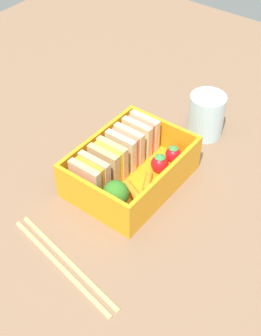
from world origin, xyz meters
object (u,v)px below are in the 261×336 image
object	(u,v)px
strawberry_far_left	(173,154)
chopstick_pair	(64,262)
sandwich_center	(125,147)
strawberry_left	(160,163)
sandwich_left	(90,177)
drinking_glass	(206,115)
sandwich_center_right	(141,134)
broccoli_floret	(116,194)
carrot_stick_left	(133,191)
sandwich_center_left	(108,162)
carrot_stick_far_left	(147,183)

from	to	relation	value
strawberry_far_left	chopstick_pair	distance (cm)	23.75
sandwich_center	strawberry_left	bearing A→B (deg)	-74.57
sandwich_left	chopstick_pair	world-z (taller)	sandwich_left
drinking_glass	sandwich_center_right	bearing A→B (deg)	152.91
broccoli_floret	carrot_stick_left	size ratio (longest dim) A/B	1.28
sandwich_left	sandwich_center_left	size ratio (longest dim) A/B	1.00
broccoli_floret	sandwich_left	bearing A→B (deg)	84.39
carrot_stick_left	strawberry_left	xyz separation A→B (cm)	(6.39, -0.16, 0.83)
sandwich_left	drinking_glass	world-z (taller)	drinking_glass
carrot_stick_left	strawberry_left	world-z (taller)	strawberry_left
carrot_stick_far_left	sandwich_left	bearing A→B (deg)	135.28
strawberry_far_left	carrot_stick_far_left	bearing A→B (deg)	179.63
strawberry_far_left	drinking_glass	bearing A→B (deg)	1.64
sandwich_left	chopstick_pair	size ratio (longest dim) A/B	0.28
sandwich_center_left	chopstick_pair	size ratio (longest dim) A/B	0.28
sandwich_center	strawberry_far_left	world-z (taller)	sandwich_center
sandwich_center	sandwich_center_right	bearing A→B (deg)	0.00
sandwich_left	carrot_stick_far_left	size ratio (longest dim) A/B	1.56
sandwich_center	sandwich_center_left	bearing A→B (deg)	180.00
sandwich_center_left	drinking_glass	world-z (taller)	drinking_glass
carrot_stick_left	sandwich_center_left	bearing A→B (deg)	80.17
carrot_stick_far_left	sandwich_center_right	bearing A→B (deg)	42.35
broccoli_floret	carrot_stick_far_left	distance (cm)	6.72
chopstick_pair	carrot_stick_far_left	bearing A→B (deg)	-2.56
sandwich_center_right	drinking_glass	size ratio (longest dim) A/B	0.75
broccoli_floret	drinking_glass	distance (cm)	23.15
sandwich_center_left	broccoli_floret	size ratio (longest dim) A/B	1.14
sandwich_center	broccoli_floret	size ratio (longest dim) A/B	1.14
broccoli_floret	sandwich_center	bearing A→B (deg)	30.48
carrot_stick_far_left	drinking_glass	size ratio (longest dim) A/B	0.48
broccoli_floret	strawberry_left	xyz separation A→B (cm)	(9.97, -0.38, -1.47)
sandwich_center_left	carrot_stick_left	xyz separation A→B (cm)	(-0.90, -5.21, -2.14)
carrot_stick_far_left	sandwich_center	bearing A→B (deg)	68.45
sandwich_left	chopstick_pair	xyz separation A→B (cm)	(-11.04, -4.94, -3.62)
sandwich_left	sandwich_center_right	size ratio (longest dim) A/B	1.00
sandwich_center_left	sandwich_center_right	bearing A→B (deg)	0.00
strawberry_far_left	chopstick_pair	size ratio (longest dim) A/B	0.16
sandwich_center_right	broccoli_floret	distance (cm)	13.45
sandwich_center	strawberry_left	size ratio (longest dim) A/B	1.69
broccoli_floret	carrot_stick_far_left	bearing A→B (deg)	-6.39
sandwich_left	sandwich_center_left	bearing A→B (deg)	0.00
sandwich_center_left	sandwich_left	bearing A→B (deg)	180.00
carrot_stick_left	drinking_glass	distance (cm)	19.64
sandwich_center_right	chopstick_pair	world-z (taller)	sandwich_center_right
sandwich_left	strawberry_left	distance (cm)	10.98
broccoli_floret	sandwich_center_right	bearing A→B (deg)	21.81
sandwich_center_left	carrot_stick_left	distance (cm)	5.71
strawberry_far_left	chopstick_pair	xyz separation A→B (cm)	(-23.64, 0.80, -2.19)
sandwich_center	broccoli_floret	distance (cm)	9.85
strawberry_left	chopstick_pair	world-z (taller)	strawberry_left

